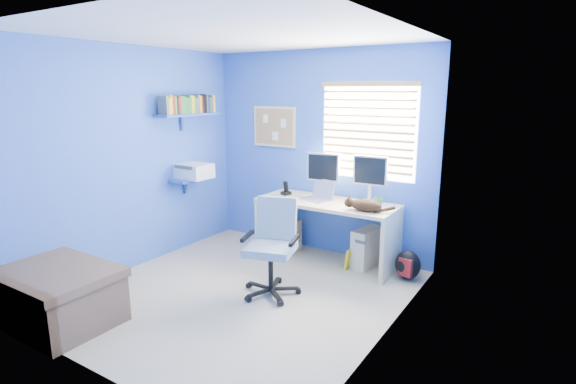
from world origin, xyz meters
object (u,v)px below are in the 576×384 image
Objects in this scene: laptop at (317,191)px; cat at (366,205)px; desk at (326,232)px; office_chair at (272,259)px; tower_pc at (368,247)px.

cat is at bearing 3.21° from laptop.
desk is 1.73× the size of office_chair.
desk is at bearing 14.80° from laptop.
cat is at bearing 55.54° from office_chair.
laptop reaches higher than tower_pc.
laptop is at bearing 94.24° from office_chair.
desk is at bearing 86.68° from office_chair.
desk is 0.72m from cat.
laptop is 0.71m from cat.
office_chair is (0.08, -1.06, -0.49)m from laptop.
tower_pc is at bearing 27.65° from laptop.
office_chair reaches higher than tower_pc.
desk reaches higher than tower_pc.
cat is at bearing -65.18° from tower_pc.
laptop is 0.92× the size of cat.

